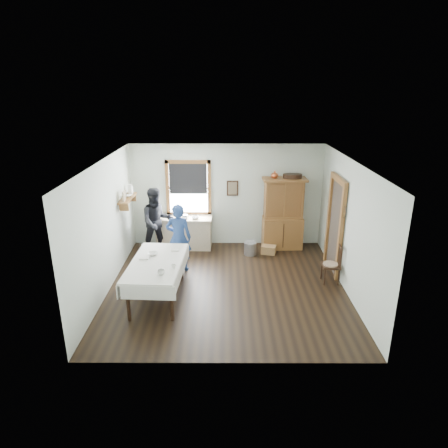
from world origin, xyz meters
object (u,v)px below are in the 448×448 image
at_px(wicker_basket, 269,250).
at_px(figure_dark, 157,224).
at_px(work_counter, 184,233).
at_px(woman_blue, 179,240).
at_px(pail, 250,248).
at_px(spindle_chair, 331,264).
at_px(china_hutch, 283,214).
at_px(dining_table, 157,279).

distance_m(wicker_basket, figure_dark, 2.91).
bearing_deg(work_counter, figure_dark, -146.29).
xyz_separation_m(work_counter, woman_blue, (0.02, -1.34, 0.32)).
bearing_deg(pail, work_counter, 165.19).
bearing_deg(work_counter, spindle_chair, -28.51).
bearing_deg(work_counter, pail, -13.23).
relative_size(woman_blue, figure_dark, 0.93).
height_order(wicker_basket, woman_blue, woman_blue).
height_order(work_counter, spindle_chair, spindle_chair).
distance_m(pail, wicker_basket, 0.48).
relative_size(china_hutch, spindle_chair, 2.13).
distance_m(work_counter, dining_table, 2.63).
height_order(china_hutch, figure_dark, china_hutch).
height_order(woman_blue, figure_dark, figure_dark).
relative_size(work_counter, dining_table, 0.74).
relative_size(work_counter, woman_blue, 0.99).
xyz_separation_m(china_hutch, dining_table, (-2.87, -2.63, -0.54)).
bearing_deg(pail, figure_dark, 178.44).
height_order(dining_table, wicker_basket, dining_table).
height_order(work_counter, china_hutch, china_hutch).
height_order(china_hutch, wicker_basket, china_hutch).
xyz_separation_m(wicker_basket, woman_blue, (-2.18, -0.94, 0.64)).
relative_size(pail, woman_blue, 0.22).
xyz_separation_m(wicker_basket, figure_dark, (-2.83, 0.01, 0.69)).
bearing_deg(wicker_basket, dining_table, -138.34).
xyz_separation_m(pail, woman_blue, (-1.71, -0.88, 0.58)).
distance_m(pail, woman_blue, 2.01).
distance_m(spindle_chair, woman_blue, 3.43).
bearing_deg(spindle_chair, work_counter, 152.54).
relative_size(work_counter, china_hutch, 0.78).
xyz_separation_m(work_counter, dining_table, (-0.29, -2.61, -0.03)).
xyz_separation_m(woman_blue, figure_dark, (-0.64, 0.94, 0.06)).
bearing_deg(dining_table, pail, 46.96).
relative_size(dining_table, woman_blue, 1.33).
bearing_deg(pail, dining_table, -133.04).
xyz_separation_m(spindle_chair, wicker_basket, (-1.18, 1.56, -0.34)).
height_order(spindle_chair, pail, spindle_chair).
xyz_separation_m(work_counter, wicker_basket, (2.20, -0.40, -0.32)).
height_order(dining_table, spindle_chair, spindle_chair).
bearing_deg(pail, china_hutch, 28.66).
bearing_deg(dining_table, china_hutch, 42.42).
distance_m(work_counter, wicker_basket, 2.26).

